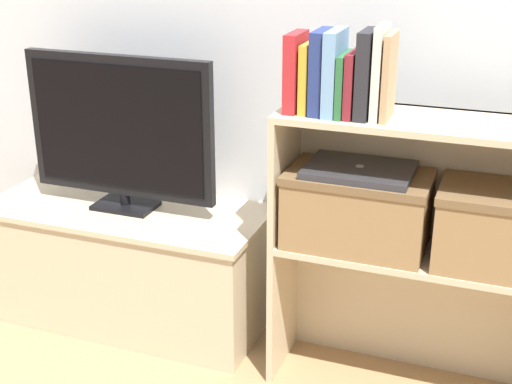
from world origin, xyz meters
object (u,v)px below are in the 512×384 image
(book_mustard, at_px, (308,78))
(book_maroon, at_px, (353,84))
(book_forest, at_px, (345,84))
(tv_stand, at_px, (130,263))
(laptop, at_px, (360,170))
(book_charcoal, at_px, (367,74))
(book_tan, at_px, (389,77))
(book_ivory, at_px, (380,72))
(book_skyblue, at_px, (335,72))
(book_navy, at_px, (321,72))
(book_crimson, at_px, (296,72))
(storage_basket_left, at_px, (358,206))
(tv, at_px, (120,130))

(book_mustard, xyz_separation_m, book_maroon, (0.13, 0.00, -0.01))
(book_forest, bearing_deg, tv_stand, 172.21)
(book_mustard, relative_size, book_forest, 1.12)
(laptop, bearing_deg, book_charcoal, -69.37)
(tv_stand, xyz_separation_m, book_mustard, (0.71, -0.11, 0.78))
(book_forest, height_order, book_tan, book_tan)
(book_ivory, bearing_deg, laptop, 150.41)
(book_skyblue, bearing_deg, book_charcoal, -0.00)
(book_mustard, height_order, book_navy, book_navy)
(book_mustard, bearing_deg, book_navy, 0.00)
(book_crimson, relative_size, book_charcoal, 0.93)
(book_mustard, relative_size, book_tan, 0.83)
(book_navy, relative_size, storage_basket_left, 0.55)
(book_skyblue, xyz_separation_m, book_maroon, (0.05, 0.00, -0.03))
(book_maroon, xyz_separation_m, book_charcoal, (0.04, -0.00, 0.03))
(book_crimson, height_order, book_navy, book_navy)
(book_mustard, xyz_separation_m, book_tan, (0.23, 0.00, 0.02))
(book_ivory, bearing_deg, book_maroon, 180.00)
(book_crimson, xyz_separation_m, book_maroon, (0.17, 0.00, -0.02))
(book_crimson, relative_size, laptop, 0.72)
(book_navy, distance_m, laptop, 0.32)
(book_mustard, relative_size, book_charcoal, 0.82)
(storage_basket_left, bearing_deg, book_navy, -167.74)
(book_charcoal, distance_m, book_tan, 0.06)
(book_mustard, height_order, book_forest, book_mustard)
(book_navy, height_order, book_forest, book_navy)
(book_crimson, xyz_separation_m, book_ivory, (0.24, 0.00, 0.02))
(book_crimson, distance_m, book_ivory, 0.24)
(book_navy, distance_m, book_skyblue, 0.04)
(book_charcoal, bearing_deg, tv, 172.85)
(tv_stand, bearing_deg, book_charcoal, -7.25)
(book_charcoal, bearing_deg, storage_basket_left, 110.63)
(book_mustard, distance_m, book_forest, 0.11)
(book_ivory, bearing_deg, tv, 173.14)
(tv, height_order, book_forest, book_forest)
(tv, height_order, book_mustard, book_mustard)
(tv_stand, height_order, storage_basket_left, storage_basket_left)
(tv, bearing_deg, book_maroon, -7.45)
(book_charcoal, bearing_deg, book_mustard, 180.00)
(book_crimson, height_order, laptop, book_crimson)
(book_maroon, relative_size, book_tan, 0.77)
(book_forest, bearing_deg, laptop, 27.41)
(book_navy, xyz_separation_m, storage_basket_left, (0.12, 0.03, -0.41))
(book_charcoal, height_order, book_tan, book_charcoal)
(tv_stand, relative_size, book_charcoal, 4.21)
(book_forest, bearing_deg, book_tan, 0.00)
(book_navy, relative_size, book_forest, 1.34)
(tv_stand, distance_m, tv, 0.52)
(laptop, bearing_deg, book_tan, -19.82)
(book_ivory, bearing_deg, book_skyblue, 180.00)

